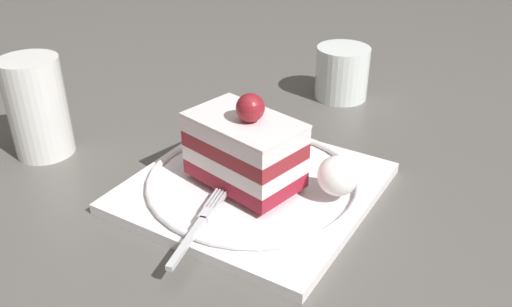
{
  "coord_description": "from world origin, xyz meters",
  "views": [
    {
      "loc": [
        -0.43,
        -0.15,
        0.31
      ],
      "look_at": [
        -0.0,
        -0.0,
        0.05
      ],
      "focal_mm": 37.94,
      "sensor_mm": 36.0,
      "label": 1
    }
  ],
  "objects_px": {
    "cake_slice": "(245,148)",
    "fork": "(200,224)",
    "drink_glass_far": "(40,112)",
    "whipped_cream_dollop": "(338,175)",
    "dessert_plate": "(256,187)",
    "drink_glass_near": "(342,75)"
  },
  "relations": [
    {
      "from": "drink_glass_far",
      "to": "whipped_cream_dollop",
      "type": "bearing_deg",
      "value": -89.96
    },
    {
      "from": "fork",
      "to": "whipped_cream_dollop",
      "type": "bearing_deg",
      "value": -47.63
    },
    {
      "from": "cake_slice",
      "to": "drink_glass_near",
      "type": "relative_size",
      "value": 1.75
    },
    {
      "from": "whipped_cream_dollop",
      "to": "drink_glass_near",
      "type": "distance_m",
      "value": 0.27
    },
    {
      "from": "dessert_plate",
      "to": "drink_glass_far",
      "type": "bearing_deg",
      "value": 88.82
    },
    {
      "from": "dessert_plate",
      "to": "drink_glass_near",
      "type": "bearing_deg",
      "value": -6.66
    },
    {
      "from": "dessert_plate",
      "to": "whipped_cream_dollop",
      "type": "relative_size",
      "value": 6.87
    },
    {
      "from": "dessert_plate",
      "to": "whipped_cream_dollop",
      "type": "xyz_separation_m",
      "value": [
        0.01,
        -0.08,
        0.03
      ]
    },
    {
      "from": "dessert_plate",
      "to": "whipped_cream_dollop",
      "type": "height_order",
      "value": "whipped_cream_dollop"
    },
    {
      "from": "cake_slice",
      "to": "drink_glass_far",
      "type": "height_order",
      "value": "drink_glass_far"
    },
    {
      "from": "cake_slice",
      "to": "fork",
      "type": "bearing_deg",
      "value": 172.79
    },
    {
      "from": "fork",
      "to": "drink_glass_near",
      "type": "height_order",
      "value": "drink_glass_near"
    },
    {
      "from": "dessert_plate",
      "to": "cake_slice",
      "type": "distance_m",
      "value": 0.05
    },
    {
      "from": "fork",
      "to": "dessert_plate",
      "type": "bearing_deg",
      "value": -13.86
    },
    {
      "from": "cake_slice",
      "to": "whipped_cream_dollop",
      "type": "height_order",
      "value": "cake_slice"
    },
    {
      "from": "cake_slice",
      "to": "drink_glass_far",
      "type": "distance_m",
      "value": 0.25
    },
    {
      "from": "whipped_cream_dollop",
      "to": "drink_glass_near",
      "type": "xyz_separation_m",
      "value": [
        0.26,
        0.05,
        -0.0
      ]
    },
    {
      "from": "fork",
      "to": "drink_glass_far",
      "type": "height_order",
      "value": "drink_glass_far"
    },
    {
      "from": "cake_slice",
      "to": "fork",
      "type": "relative_size",
      "value": 1.11
    },
    {
      "from": "dessert_plate",
      "to": "drink_glass_near",
      "type": "relative_size",
      "value": 3.71
    },
    {
      "from": "whipped_cream_dollop",
      "to": "drink_glass_far",
      "type": "height_order",
      "value": "drink_glass_far"
    },
    {
      "from": "dessert_plate",
      "to": "drink_glass_near",
      "type": "height_order",
      "value": "drink_glass_near"
    }
  ]
}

